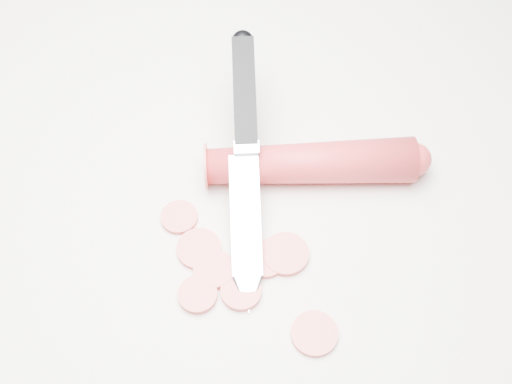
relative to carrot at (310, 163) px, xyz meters
The scene contains 11 objects.
ground 0.08m from the carrot, 92.50° to the right, with size 2.40×2.40×0.00m, color white.
carrot is the anchor object (origin of this frame).
carrot_slice_0 0.12m from the carrot, 104.53° to the right, with size 0.04×0.04×0.01m, color #ED5E51.
carrot_slice_1 0.12m from the carrot, 121.29° to the right, with size 0.03×0.03×0.01m, color #ED5E51.
carrot_slice_2 0.08m from the carrot, 68.51° to the right, with size 0.04×0.04×0.01m, color #ED5E51.
carrot_slice_3 0.15m from the carrot, 91.77° to the right, with size 0.03×0.03×0.01m, color #ED5E51.
carrot_slice_4 0.15m from the carrot, 53.17° to the right, with size 0.04×0.04×0.01m, color #ED5E51.
carrot_slice_5 0.12m from the carrot, 93.67° to the right, with size 0.03×0.03×0.01m, color #ED5E51.
carrot_slice_6 0.13m from the carrot, 80.39° to the right, with size 0.03×0.03×0.01m, color #ED5E51.
carrot_slice_8 0.09m from the carrot, 77.93° to the right, with size 0.03×0.03×0.01m, color #ED5E51.
kitchen_knife 0.06m from the carrot, 129.24° to the right, with size 0.17×0.20×0.08m, color #B3B6BA, non-canonical shape.
Camera 1 is at (0.17, -0.21, 0.53)m, focal length 50.00 mm.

